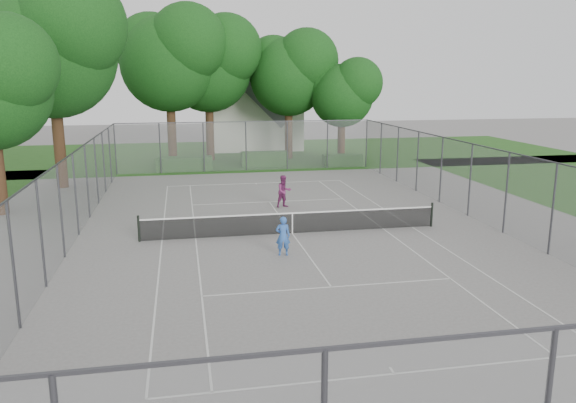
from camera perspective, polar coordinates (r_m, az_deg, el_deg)
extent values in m
plane|color=slate|center=(24.16, 0.45, -3.29)|extent=(120.00, 120.00, 0.00)
cube|color=#1D4814|center=(49.45, -5.46, 4.83)|extent=(60.00, 20.00, 0.00)
cube|color=silver|center=(13.53, 10.76, -16.81)|extent=(10.97, 0.06, 0.01)
cube|color=silver|center=(35.59, -3.29, 1.86)|extent=(10.97, 0.06, 0.01)
cube|color=silver|center=(23.75, -12.68, -3.87)|extent=(0.06, 23.77, 0.01)
cube|color=silver|center=(25.76, 12.51, -2.57)|extent=(0.06, 23.77, 0.01)
cube|color=silver|center=(23.73, -9.37, -3.74)|extent=(0.06, 23.77, 0.01)
cube|color=silver|center=(25.26, 9.65, -2.75)|extent=(0.06, 23.77, 0.01)
cube|color=silver|center=(18.24, 4.41, -8.65)|extent=(8.23, 0.06, 0.01)
cube|color=silver|center=(30.27, -1.92, -0.03)|extent=(8.23, 0.06, 0.01)
cube|color=silver|center=(24.16, 0.45, -3.27)|extent=(0.06, 12.80, 0.01)
cube|color=silver|center=(13.65, 10.52, -16.52)|extent=(0.06, 0.30, 0.01)
cube|color=silver|center=(35.45, -3.26, 1.82)|extent=(0.06, 0.30, 0.01)
cylinder|color=black|center=(23.66, -14.92, -2.68)|extent=(0.10, 0.10, 1.10)
cylinder|color=black|center=(25.99, 14.39, -1.30)|extent=(0.10, 0.10, 1.10)
cube|color=black|center=(24.04, 0.45, -2.25)|extent=(12.67, 0.01, 0.86)
cube|color=white|center=(23.93, 0.45, -1.19)|extent=(12.77, 0.03, 0.06)
cube|color=white|center=(24.05, 0.45, -2.28)|extent=(0.05, 0.02, 0.88)
cylinder|color=#38383D|center=(40.34, -17.14, 5.10)|extent=(0.08, 0.08, 3.50)
cylinder|color=#38383D|center=(42.32, 7.97, 5.85)|extent=(0.08, 0.08, 3.50)
cube|color=slate|center=(40.35, -4.29, 5.62)|extent=(18.00, 0.02, 3.50)
cube|color=slate|center=(23.73, -21.39, -0.10)|extent=(0.02, 34.00, 3.50)
cube|color=slate|center=(26.96, 19.57, 1.47)|extent=(0.02, 34.00, 3.50)
cube|color=#38383D|center=(7.99, 25.56, -11.51)|extent=(18.00, 0.05, 0.05)
cube|color=#38383D|center=(40.18, -4.33, 8.10)|extent=(18.00, 0.05, 0.05)
cube|color=#38383D|center=(23.43, -21.73, 4.07)|extent=(0.05, 34.00, 0.05)
cube|color=#38383D|center=(26.70, 19.85, 5.15)|extent=(0.05, 34.00, 0.05)
cylinder|color=#362113|center=(44.26, -11.72, 7.02)|extent=(0.67, 0.67, 5.07)
sphere|color=#0E350F|center=(44.09, -12.02, 13.57)|extent=(7.20, 7.20, 7.20)
sphere|color=#0E350F|center=(43.07, -10.15, 15.60)|extent=(5.76, 5.76, 5.76)
sphere|color=#0E350F|center=(45.06, -13.72, 14.84)|extent=(5.40, 5.40, 5.40)
cylinder|color=#362113|center=(46.02, -7.94, 7.23)|extent=(0.66, 0.66, 4.85)
sphere|color=#0E350F|center=(45.84, -8.13, 13.27)|extent=(6.90, 6.90, 6.90)
sphere|color=#0E350F|center=(44.94, -6.30, 15.09)|extent=(5.52, 5.52, 5.52)
sphere|color=#0E350F|center=(46.68, -9.75, 14.47)|extent=(5.17, 5.17, 5.17)
cylinder|color=#362113|center=(46.38, 0.07, 7.12)|extent=(0.64, 0.64, 4.41)
sphere|color=#0E350F|center=(46.17, 0.07, 12.57)|extent=(6.28, 6.28, 6.28)
sphere|color=#0E350F|center=(45.52, 1.90, 14.14)|extent=(5.02, 5.02, 5.02)
sphere|color=#0E350F|center=(46.76, -1.48, 13.72)|extent=(4.71, 4.71, 4.71)
cylinder|color=#362113|center=(45.06, 5.43, 6.28)|extent=(0.59, 0.59, 3.44)
sphere|color=#0E350F|center=(44.82, 5.53, 10.66)|extent=(4.90, 4.90, 4.90)
sphere|color=#0E350F|center=(44.38, 7.06, 11.87)|extent=(3.92, 3.92, 3.92)
sphere|color=#0E350F|center=(45.16, 4.26, 11.62)|extent=(3.67, 3.67, 3.67)
cylinder|color=#362113|center=(36.60, -22.22, 5.43)|extent=(0.68, 0.68, 5.29)
sphere|color=#0E350F|center=(36.41, -22.92, 13.69)|extent=(7.53, 7.53, 7.53)
sphere|color=#0E350F|center=(35.12, -21.02, 16.39)|extent=(6.02, 6.02, 6.02)
sphere|color=#0E350F|center=(37.67, -24.80, 15.19)|extent=(5.65, 5.65, 5.65)
sphere|color=#0E350F|center=(29.12, -26.65, 12.40)|extent=(4.58, 4.58, 4.58)
cube|color=#1D4817|center=(41.04, -10.49, 3.79)|extent=(3.96, 1.19, 0.99)
cube|color=#1D4817|center=(42.51, -2.41, 4.36)|extent=(3.47, 0.99, 1.09)
cube|color=#1D4817|center=(42.71, 5.54, 4.20)|extent=(2.93, 1.07, 0.88)
cube|color=beige|center=(53.15, -3.53, 8.78)|extent=(8.33, 6.25, 6.25)
cube|color=#525257|center=(53.04, -3.57, 12.15)|extent=(8.25, 6.46, 8.25)
imported|color=#305FB5|center=(21.09, -0.52, -3.52)|extent=(0.59, 0.43, 1.51)
imported|color=#75275B|center=(28.85, -0.41, 1.04)|extent=(0.97, 0.85, 1.67)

